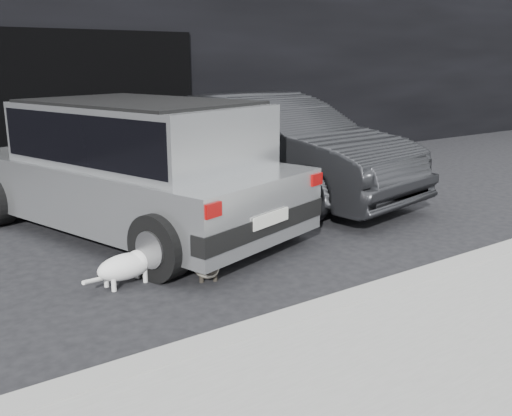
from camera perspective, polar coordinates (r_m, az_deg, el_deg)
ground at (r=6.68m, az=-12.51°, el=-4.09°), size 80.00×80.00×0.00m
building_facade at (r=12.36m, az=-19.98°, el=15.62°), size 34.00×4.00×5.00m
garage_opening at (r=10.46m, az=-16.40°, el=9.63°), size 4.00×0.10×2.60m
curb at (r=5.12m, az=9.87°, el=-9.11°), size 18.00×0.25×0.12m
sidewalk at (r=4.45m, az=21.09°, el=-13.82°), size 18.00×2.20×0.11m
silver_hatchback at (r=7.19m, az=-12.10°, el=4.61°), size 3.19×4.82×1.64m
second_car at (r=8.92m, az=1.44°, el=6.19°), size 2.57×5.07×1.59m
cat_siamese at (r=5.69m, az=-5.01°, el=-5.77°), size 0.44×0.77×0.28m
cat_white at (r=5.64m, az=-12.58°, el=-5.53°), size 0.85×0.35×0.40m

